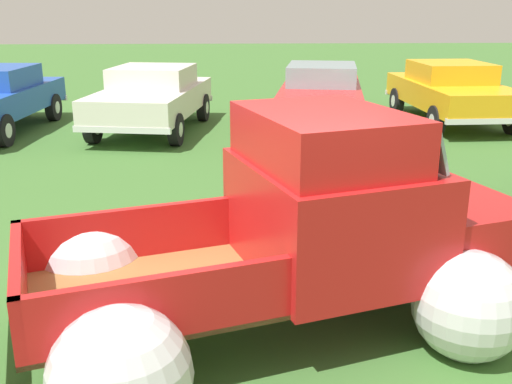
% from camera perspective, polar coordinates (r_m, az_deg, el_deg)
% --- Properties ---
extents(ground_plane, '(80.00, 80.00, 0.00)m').
position_cam_1_polar(ground_plane, '(5.42, 0.62, -13.01)').
color(ground_plane, '#3D6B2D').
extents(vintage_pickup_truck, '(4.99, 3.78, 1.96)m').
position_cam_1_polar(vintage_pickup_truck, '(5.22, 4.64, -5.03)').
color(vintage_pickup_truck, black).
rests_on(vintage_pickup_truck, ground).
extents(show_car_1, '(2.61, 4.52, 1.43)m').
position_cam_1_polar(show_car_1, '(13.70, -9.90, 9.02)').
color(show_car_1, black).
rests_on(show_car_1, ground).
extents(show_car_2, '(2.61, 4.88, 1.43)m').
position_cam_1_polar(show_car_2, '(14.04, 6.24, 9.37)').
color(show_car_2, black).
rests_on(show_car_2, ground).
extents(show_car_3, '(2.07, 4.46, 1.43)m').
position_cam_1_polar(show_car_3, '(15.21, 18.16, 9.24)').
color(show_car_3, black).
rests_on(show_car_3, ground).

